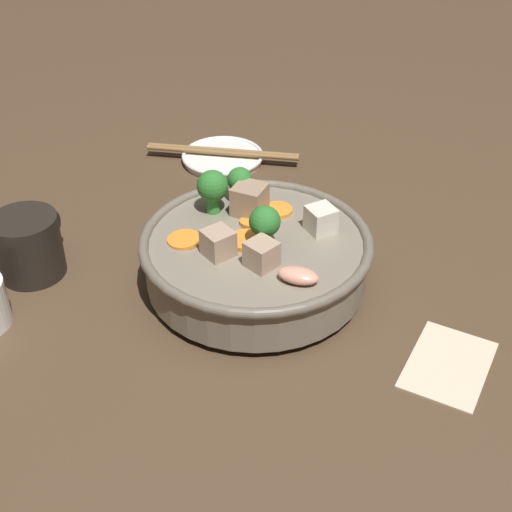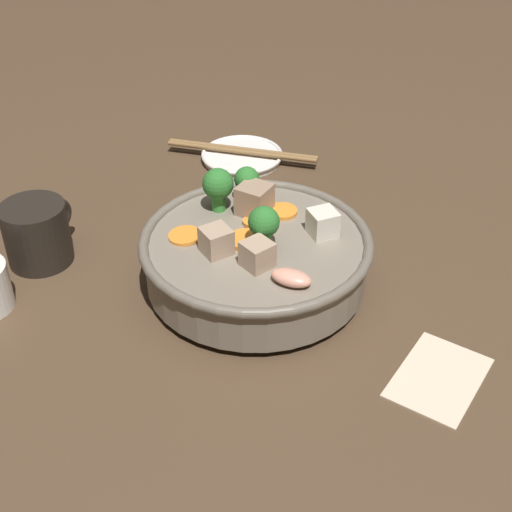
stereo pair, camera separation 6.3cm
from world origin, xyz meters
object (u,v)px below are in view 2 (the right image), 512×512
at_px(stirfry_bowl, 256,254).
at_px(dark_mug, 38,233).
at_px(side_saucer, 242,156).
at_px(chopsticks_pair, 242,150).

bearing_deg(stirfry_bowl, dark_mug, 107.70).
distance_m(stirfry_bowl, side_saucer, 0.31).
relative_size(stirfry_bowl, dark_mug, 2.64).
xyz_separation_m(stirfry_bowl, chopsticks_pair, (0.26, 0.16, -0.03)).
bearing_deg(dark_mug, chopsticks_pair, -14.76).
relative_size(stirfry_bowl, chopsticks_pair, 1.16).
bearing_deg(chopsticks_pair, side_saucer, 0.00).
xyz_separation_m(dark_mug, chopsticks_pair, (0.34, -0.09, -0.02)).
relative_size(dark_mug, chopsticks_pair, 0.44).
distance_m(dark_mug, chopsticks_pair, 0.35).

